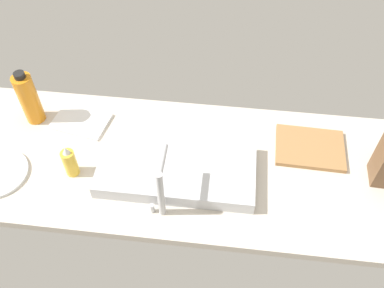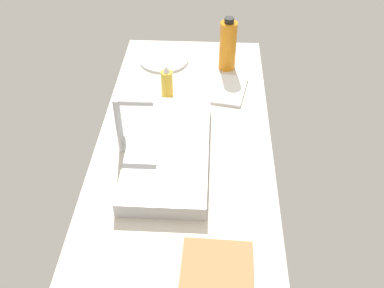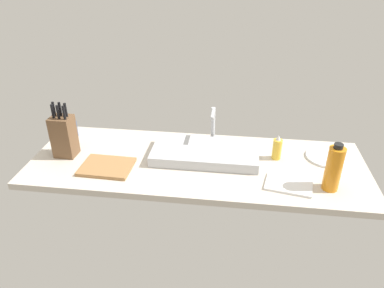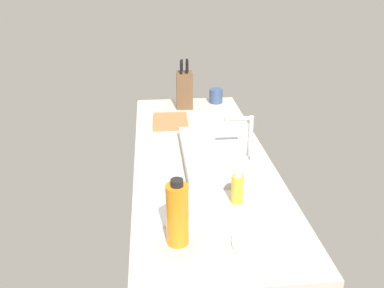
{
  "view_description": "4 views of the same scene",
  "coord_description": "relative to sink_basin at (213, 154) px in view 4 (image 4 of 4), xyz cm",
  "views": [
    {
      "loc": [
        -12.53,
        96.11,
        130.43
      ],
      "look_at": [
        -0.78,
        -3.51,
        11.04
      ],
      "focal_mm": 39.51,
      "sensor_mm": 36.0,
      "label": 1
    },
    {
      "loc": [
        -112.51,
        -9.33,
        111.36
      ],
      "look_at": [
        2.2,
        -3.46,
        11.32
      ],
      "focal_mm": 41.72,
      "sensor_mm": 36.0,
      "label": 2
    },
    {
      "loc": [
        18.72,
        -165.14,
        106.16
      ],
      "look_at": [
        -3.34,
        4.7,
        11.47
      ],
      "focal_mm": 34.08,
      "sensor_mm": 36.0,
      "label": 3
    },
    {
      "loc": [
        180.92,
        -23.12,
        92.59
      ],
      "look_at": [
        0.34,
        -4.6,
        10.29
      ],
      "focal_mm": 39.05,
      "sensor_mm": 36.0,
      "label": 4
    }
  ],
  "objects": [
    {
      "name": "coffee_mug",
      "position": [
        -82.96,
        14.35,
        1.84
      ],
      "size": [
        8.76,
        8.76,
        9.23
      ],
      "primitive_type": "cylinder",
      "color": "#384C75",
      "rests_on": "countertop_slab"
    },
    {
      "name": "dish_towel",
      "position": [
        42.78,
        -21.14,
        -2.17
      ],
      "size": [
        24.45,
        18.96,
        1.2
      ],
      "primitive_type": "cube",
      "rotation": [
        0.0,
        0.0,
        -0.19
      ],
      "color": "white",
      "rests_on": "countertop_slab"
    },
    {
      "name": "water_bottle",
      "position": [
        61.7,
        -21.17,
        8.62
      ],
      "size": [
        7.58,
        7.58,
        24.26
      ],
      "color": "orange",
      "rests_on": "countertop_slab"
    },
    {
      "name": "cutting_board",
      "position": [
        -49.51,
        -17.57,
        -1.87
      ],
      "size": [
        26.69,
        20.76,
        1.8
      ],
      "primitive_type": "cube",
      "rotation": [
        0.0,
        0.0,
        -0.03
      ],
      "color": "#9E7042",
      "rests_on": "countertop_slab"
    },
    {
      "name": "sink_basin",
      "position": [
        0.0,
        0.0,
        0.0
      ],
      "size": [
        57.05,
        28.45,
        5.54
      ],
      "primitive_type": "cube",
      "color": "#B7BABF",
      "rests_on": "countertop_slab"
    },
    {
      "name": "faucet",
      "position": [
        2.9,
        15.35,
        10.54
      ],
      "size": [
        5.5,
        13.71,
        22.24
      ],
      "color": "#B7BABF",
      "rests_on": "countertop_slab"
    },
    {
      "name": "countertop_slab",
      "position": [
        -3.77,
        -5.06,
        -4.52
      ],
      "size": [
        178.61,
        64.6,
        3.5
      ],
      "primitive_type": "cube",
      "color": "beige",
      "rests_on": "ground"
    },
    {
      "name": "soap_bottle",
      "position": [
        38.41,
        3.91,
        3.38
      ],
      "size": [
        4.92,
        4.92,
        14.12
      ],
      "color": "gold",
      "rests_on": "countertop_slab"
    },
    {
      "name": "knife_block",
      "position": [
        -75.87,
        -6.99,
        9.13
      ],
      "size": [
        11.58,
        10.45,
        30.32
      ],
      "rotation": [
        0.0,
        0.0,
        -0.04
      ],
      "color": "brown",
      "rests_on": "countertop_slab"
    },
    {
      "name": "dinner_plate",
      "position": [
        66.16,
        8.03,
        -2.17
      ],
      "size": [
        22.71,
        22.71,
        1.2
      ],
      "primitive_type": "cylinder",
      "color": "white",
      "rests_on": "countertop_slab"
    }
  ]
}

